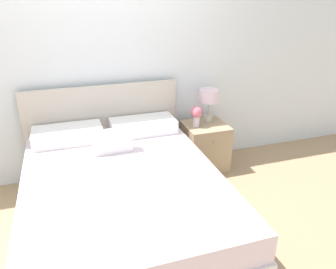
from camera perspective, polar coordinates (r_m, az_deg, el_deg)
The scene contains 6 objects.
ground_plane at distance 3.97m, azimuth -10.47°, elevation -6.23°, with size 12.00×12.00×0.00m, color tan.
wall_back at distance 3.59m, azimuth -12.20°, elevation 12.66°, with size 8.00×0.06×2.60m.
bed at distance 2.97m, azimuth -8.08°, elevation -10.42°, with size 1.66×2.13×1.04m.
nightstand at distance 3.90m, azimuth 6.39°, elevation -2.01°, with size 0.48×0.49×0.55m.
table_lamp at distance 3.80m, azimuth 7.16°, elevation 6.37°, with size 0.22×0.22×0.39m.
flower_vase at distance 3.67m, azimuth 5.01°, elevation 3.56°, with size 0.13×0.13×0.24m.
Camera 1 is at (-0.36, -3.44, 1.96)m, focal length 35.00 mm.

